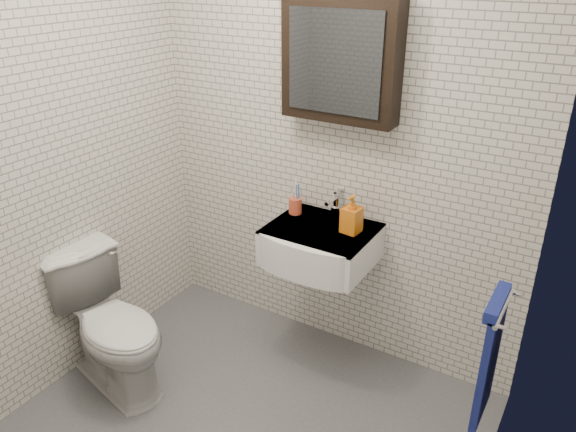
% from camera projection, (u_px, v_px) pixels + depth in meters
% --- Properties ---
extents(room_shell, '(2.22, 2.02, 2.51)m').
position_uv_depth(room_shell, '(219.00, 158.00, 2.14)').
color(room_shell, silver).
rests_on(room_shell, ground).
extents(washbasin, '(0.55, 0.50, 0.20)m').
position_uv_depth(washbasin, '(318.00, 246.00, 2.99)').
color(washbasin, white).
rests_on(washbasin, room_shell).
extents(faucet, '(0.06, 0.20, 0.15)m').
position_uv_depth(faucet, '(335.00, 206.00, 3.07)').
color(faucet, silver).
rests_on(faucet, washbasin).
extents(mirror_cabinet, '(0.60, 0.15, 0.60)m').
position_uv_depth(mirror_cabinet, '(341.00, 60.00, 2.74)').
color(mirror_cabinet, black).
rests_on(mirror_cabinet, room_shell).
extents(towel_rail, '(0.09, 0.30, 0.58)m').
position_uv_depth(towel_rail, '(490.00, 354.00, 2.24)').
color(towel_rail, silver).
rests_on(towel_rail, room_shell).
extents(toothbrush_cup, '(0.08, 0.08, 0.20)m').
position_uv_depth(toothbrush_cup, '(295.00, 205.00, 3.13)').
color(toothbrush_cup, '#C24C30').
rests_on(toothbrush_cup, washbasin).
extents(soap_bottle, '(0.10, 0.10, 0.21)m').
position_uv_depth(soap_bottle, '(352.00, 214.00, 2.90)').
color(soap_bottle, orange).
rests_on(soap_bottle, washbasin).
extents(toilet, '(0.81, 0.58, 0.75)m').
position_uv_depth(toilet, '(112.00, 325.00, 2.99)').
color(toilet, silver).
rests_on(toilet, ground).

